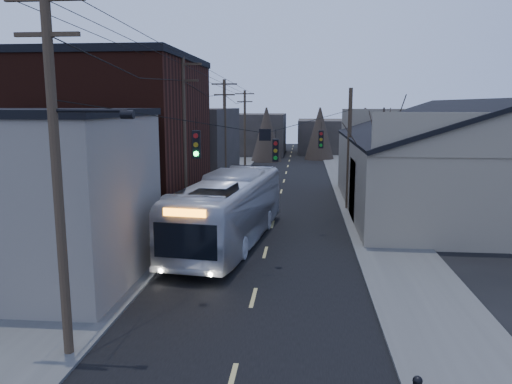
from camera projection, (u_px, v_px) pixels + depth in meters
road_surface at (280, 196)px, 40.82m from camera, size 9.00×110.00×0.02m
sidewalk_left at (202, 194)px, 41.41m from camera, size 4.00×110.00×0.12m
sidewalk_right at (361, 196)px, 40.20m from camera, size 4.00×110.00×0.12m
building_clapboard at (38, 200)px, 20.46m from camera, size 8.00×8.00×7.00m
building_brick at (113, 143)px, 31.08m from camera, size 10.00×12.00×10.00m
building_left_far at (183, 146)px, 46.98m from camera, size 9.00×14.00×7.00m
warehouse at (466, 173)px, 34.24m from camera, size 16.16×20.60×7.73m
building_far_left at (251, 134)px, 75.18m from camera, size 10.00×12.00×6.00m
building_far_right at (336, 136)px, 78.96m from camera, size 12.00×14.00×5.00m
bare_tree at (381, 168)px, 29.79m from camera, size 0.40×0.40×7.20m
utility_lines at (232, 140)px, 34.51m from camera, size 11.24×45.28×10.50m
bus at (229, 210)px, 26.48m from camera, size 4.76×13.62×3.71m
parked_car at (243, 186)px, 41.68m from camera, size 1.56×3.95×1.28m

